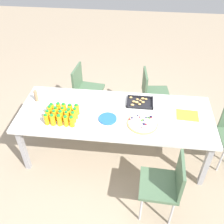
% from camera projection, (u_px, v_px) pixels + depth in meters
% --- Properties ---
extents(ground_plane, '(12.00, 12.00, 0.00)m').
position_uv_depth(ground_plane, '(115.00, 153.00, 3.57)').
color(ground_plane, tan).
extents(party_table, '(2.37, 0.91, 0.73)m').
position_uv_depth(party_table, '(115.00, 117.00, 3.14)').
color(party_table, silver).
rests_on(party_table, ground_plane).
extents(chair_far_right, '(0.44, 0.44, 0.83)m').
position_uv_depth(chair_far_right, '(152.00, 91.00, 3.85)').
color(chair_far_right, '#4C6B4C').
rests_on(chair_far_right, ground_plane).
extents(chair_near_right, '(0.41, 0.41, 0.83)m').
position_uv_depth(chair_near_right, '(166.00, 183.00, 2.60)').
color(chair_near_right, '#4C6B4C').
rests_on(chair_near_right, ground_plane).
extents(chair_far_left, '(0.45, 0.45, 0.83)m').
position_uv_depth(chair_far_left, '(85.00, 87.00, 3.94)').
color(chair_far_left, '#4C6B4C').
rests_on(chair_far_left, ground_plane).
extents(juice_bottle_0, '(0.05, 0.05, 0.15)m').
position_uv_depth(juice_bottle_0, '(46.00, 120.00, 2.91)').
color(juice_bottle_0, '#F9AD14').
rests_on(juice_bottle_0, party_table).
extents(juice_bottle_1, '(0.06, 0.06, 0.15)m').
position_uv_depth(juice_bottle_1, '(53.00, 120.00, 2.90)').
color(juice_bottle_1, '#FAAC14').
rests_on(juice_bottle_1, party_table).
extents(juice_bottle_2, '(0.06, 0.06, 0.15)m').
position_uv_depth(juice_bottle_2, '(59.00, 120.00, 2.90)').
color(juice_bottle_2, '#FAAD14').
rests_on(juice_bottle_2, party_table).
extents(juice_bottle_3, '(0.06, 0.06, 0.14)m').
position_uv_depth(juice_bottle_3, '(66.00, 121.00, 2.89)').
color(juice_bottle_3, '#FAAD14').
rests_on(juice_bottle_3, party_table).
extents(juice_bottle_4, '(0.06, 0.06, 0.14)m').
position_uv_depth(juice_bottle_4, '(72.00, 122.00, 2.89)').
color(juice_bottle_4, '#FAAE14').
rests_on(juice_bottle_4, party_table).
extents(juice_bottle_5, '(0.05, 0.05, 0.15)m').
position_uv_depth(juice_bottle_5, '(48.00, 116.00, 2.96)').
color(juice_bottle_5, '#FAAF14').
rests_on(juice_bottle_5, party_table).
extents(juice_bottle_6, '(0.05, 0.05, 0.15)m').
position_uv_depth(juice_bottle_6, '(55.00, 116.00, 2.96)').
color(juice_bottle_6, '#F9AC14').
rests_on(juice_bottle_6, party_table).
extents(juice_bottle_7, '(0.06, 0.06, 0.15)m').
position_uv_depth(juice_bottle_7, '(61.00, 116.00, 2.96)').
color(juice_bottle_7, '#F9AE14').
rests_on(juice_bottle_7, party_table).
extents(juice_bottle_8, '(0.05, 0.05, 0.15)m').
position_uv_depth(juice_bottle_8, '(67.00, 117.00, 2.95)').
color(juice_bottle_8, '#FAAC14').
rests_on(juice_bottle_8, party_table).
extents(juice_bottle_9, '(0.06, 0.06, 0.15)m').
position_uv_depth(juice_bottle_9, '(73.00, 117.00, 2.94)').
color(juice_bottle_9, '#F9AC14').
rests_on(juice_bottle_9, party_table).
extents(juice_bottle_10, '(0.06, 0.06, 0.15)m').
position_uv_depth(juice_bottle_10, '(50.00, 111.00, 3.02)').
color(juice_bottle_10, '#F9AE14').
rests_on(juice_bottle_10, party_table).
extents(juice_bottle_11, '(0.06, 0.06, 0.14)m').
position_uv_depth(juice_bottle_11, '(56.00, 112.00, 3.02)').
color(juice_bottle_11, '#F9AD14').
rests_on(juice_bottle_11, party_table).
extents(juice_bottle_12, '(0.05, 0.05, 0.14)m').
position_uv_depth(juice_bottle_12, '(63.00, 113.00, 3.01)').
color(juice_bottle_12, '#FAAE14').
rests_on(juice_bottle_12, party_table).
extents(juice_bottle_13, '(0.06, 0.06, 0.13)m').
position_uv_depth(juice_bottle_13, '(69.00, 114.00, 3.00)').
color(juice_bottle_13, '#F9AD14').
rests_on(juice_bottle_13, party_table).
extents(juice_bottle_14, '(0.06, 0.06, 0.15)m').
position_uv_depth(juice_bottle_14, '(75.00, 113.00, 2.99)').
color(juice_bottle_14, '#F9AB14').
rests_on(juice_bottle_14, party_table).
extents(juice_bottle_15, '(0.06, 0.06, 0.13)m').
position_uv_depth(juice_bottle_15, '(52.00, 108.00, 3.08)').
color(juice_bottle_15, '#FAAD14').
rests_on(juice_bottle_15, party_table).
extents(juice_bottle_16, '(0.06, 0.06, 0.14)m').
position_uv_depth(juice_bottle_16, '(59.00, 108.00, 3.08)').
color(juice_bottle_16, '#F9AC14').
rests_on(juice_bottle_16, party_table).
extents(juice_bottle_17, '(0.06, 0.06, 0.14)m').
position_uv_depth(juice_bottle_17, '(64.00, 108.00, 3.07)').
color(juice_bottle_17, '#F9AD14').
rests_on(juice_bottle_17, party_table).
extents(juice_bottle_18, '(0.06, 0.06, 0.14)m').
position_uv_depth(juice_bottle_18, '(70.00, 109.00, 3.06)').
color(juice_bottle_18, '#FAAF14').
rests_on(juice_bottle_18, party_table).
extents(juice_bottle_19, '(0.06, 0.06, 0.14)m').
position_uv_depth(juice_bottle_19, '(77.00, 109.00, 3.06)').
color(juice_bottle_19, '#FAAE14').
rests_on(juice_bottle_19, party_table).
extents(fruit_pizza, '(0.36, 0.36, 0.05)m').
position_uv_depth(fruit_pizza, '(143.00, 123.00, 2.95)').
color(fruit_pizza, tan).
rests_on(fruit_pizza, party_table).
extents(snack_tray, '(0.33, 0.24, 0.04)m').
position_uv_depth(snack_tray, '(139.00, 102.00, 3.25)').
color(snack_tray, black).
rests_on(snack_tray, party_table).
extents(plate_stack, '(0.22, 0.22, 0.02)m').
position_uv_depth(plate_stack, '(108.00, 119.00, 3.01)').
color(plate_stack, blue).
rests_on(plate_stack, party_table).
extents(napkin_stack, '(0.15, 0.15, 0.02)m').
position_uv_depth(napkin_stack, '(43.00, 94.00, 3.40)').
color(napkin_stack, white).
rests_on(napkin_stack, party_table).
extents(cardboard_tube, '(0.04, 0.04, 0.16)m').
position_uv_depth(cardboard_tube, '(36.00, 96.00, 3.25)').
color(cardboard_tube, '#9E7A56').
rests_on(cardboard_tube, party_table).
extents(paper_folder, '(0.27, 0.21, 0.01)m').
position_uv_depth(paper_folder, '(187.00, 115.00, 3.07)').
color(paper_folder, yellow).
rests_on(paper_folder, party_table).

